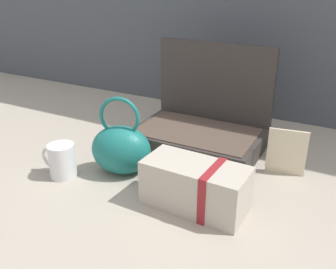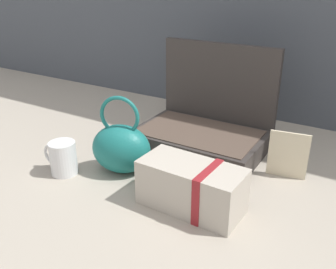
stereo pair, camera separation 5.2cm
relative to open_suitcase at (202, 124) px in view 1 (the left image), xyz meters
The scene contains 6 objects.
ground_plane 0.21m from the open_suitcase, 100.38° to the right, with size 6.00×6.00×0.00m, color #9E9384.
open_suitcase is the anchor object (origin of this frame).
teal_pouch_handbag 0.31m from the open_suitcase, 114.69° to the right, with size 0.20×0.17×0.23m.
cream_toiletry_bag 0.37m from the open_suitcase, 68.86° to the right, with size 0.26×0.13×0.12m.
coffee_mug 0.47m from the open_suitcase, 125.36° to the right, with size 0.12×0.08×0.10m.
info_card_left 0.30m from the open_suitcase, 12.94° to the right, with size 0.11×0.01×0.14m, color beige.
Camera 1 is at (0.48, -0.88, 0.55)m, focal length 40.05 mm.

